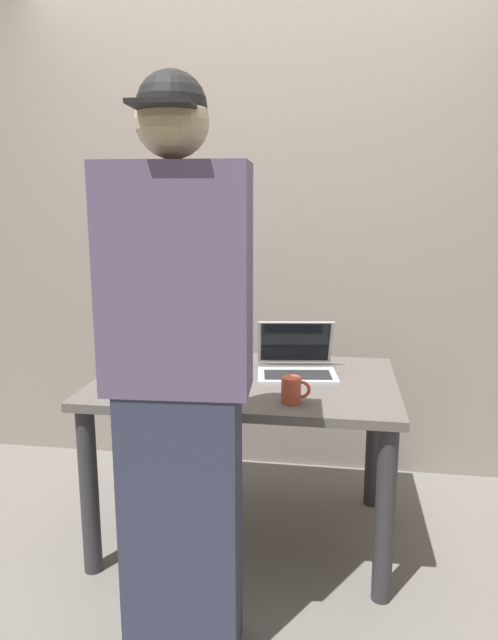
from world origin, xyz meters
name	(u,v)px	position (x,y,z in m)	size (l,w,h in m)	color
ground_plane	(246,533)	(0.00, 0.00, 0.00)	(8.00, 8.00, 0.00)	slate
desk	(246,405)	(0.00, 0.00, 0.60)	(1.24, 0.82, 0.72)	#56514C
laptop	(296,361)	(0.20, 0.12, 0.77)	(0.37, 0.35, 0.22)	#B7BABC
beer_bottle_brown	(179,336)	(-0.34, 0.20, 0.84)	(0.06, 0.06, 0.33)	#472B14
beer_bottle_green	(151,333)	(-0.49, 0.26, 0.83)	(0.06, 0.06, 0.29)	#333333
beer_bottle_amber	(147,332)	(-0.54, 0.33, 0.82)	(0.07, 0.07, 0.28)	#1E5123
person_figure	(179,380)	(-0.10, -0.68, 0.92)	(0.44, 0.30, 1.80)	#2D3347
coffee_mug	(292,390)	(0.22, -0.27, 0.77)	(0.11, 0.07, 0.10)	#BF4C33
back_wall	(269,230)	(0.00, 0.78, 1.30)	(6.00, 0.10, 2.60)	gray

